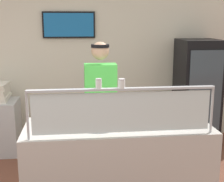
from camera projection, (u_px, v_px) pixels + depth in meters
ground_plane at (111, 180)px, 4.12m from camera, size 12.00×12.00×0.00m
shop_rear_unit at (100, 60)px, 5.35m from camera, size 6.31×0.13×2.70m
serving_counter at (118, 168)px, 3.41m from camera, size 1.91×0.75×0.95m
sneeze_guard at (123, 106)px, 2.94m from camera, size 1.73×0.06×0.46m
pizza_tray at (98, 125)px, 3.27m from camera, size 0.43×0.43×0.04m
pizza_server at (97, 123)px, 3.24m from camera, size 0.12×0.29×0.01m
parmesan_shaker at (99, 84)px, 2.87m from camera, size 0.06×0.06×0.09m
pepper_flake_shaker at (122, 84)px, 2.89m from camera, size 0.06×0.06×0.09m
worker_figure at (101, 105)px, 3.89m from camera, size 0.41×0.50×1.76m
drink_fridge at (197, 93)px, 5.20m from camera, size 0.62×0.67×1.71m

